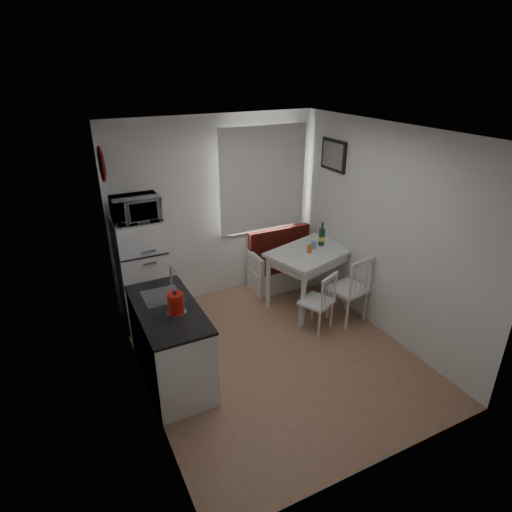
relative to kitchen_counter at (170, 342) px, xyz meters
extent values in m
cube|color=#996F51|center=(1.20, -0.16, -0.46)|extent=(3.00, 3.50, 0.02)
cube|color=white|center=(1.20, -0.16, 2.14)|extent=(3.00, 3.50, 0.02)
cube|color=white|center=(1.20, 1.59, 0.84)|extent=(3.00, 0.02, 2.60)
cube|color=white|center=(1.20, -1.91, 0.84)|extent=(3.00, 0.02, 2.60)
cube|color=white|center=(-0.30, -0.16, 0.84)|extent=(0.02, 3.50, 2.60)
cube|color=white|center=(2.70, -0.16, 0.84)|extent=(0.02, 3.50, 2.60)
cube|color=white|center=(1.90, 1.56, 1.17)|extent=(1.22, 0.06, 1.47)
cube|color=white|center=(1.90, 1.49, 1.22)|extent=(1.35, 0.02, 1.50)
cube|color=white|center=(0.00, -0.01, -0.03)|extent=(0.60, 1.30, 0.86)
cube|color=black|center=(0.00, -0.01, 0.43)|extent=(0.62, 1.32, 0.03)
cube|color=#99999E|center=(0.02, 0.24, 0.39)|extent=(0.40, 0.40, 0.10)
cylinder|color=silver|center=(0.18, 0.42, 0.57)|extent=(0.02, 0.02, 0.26)
cylinder|color=#192E98|center=(-0.27, 1.29, 1.69)|extent=(0.03, 0.40, 0.40)
cube|color=black|center=(2.67, 0.94, 1.59)|extent=(0.04, 0.52, 0.42)
cube|color=white|center=(2.26, 1.32, -0.29)|extent=(1.23, 0.47, 0.34)
cube|color=#531510|center=(2.26, 1.32, -0.06)|extent=(1.17, 0.43, 0.11)
cube|color=#531510|center=(2.26, 1.50, 0.21)|extent=(1.17, 0.09, 0.43)
cube|color=white|center=(2.20, 0.67, 0.36)|extent=(1.29, 1.06, 0.04)
cube|color=white|center=(2.20, 0.67, 0.27)|extent=(1.15, 0.93, 0.13)
cylinder|color=white|center=(2.20, 0.67, -0.06)|extent=(0.07, 0.07, 0.79)
cube|color=white|center=(1.95, 0.10, -0.06)|extent=(0.50, 0.49, 0.04)
cube|color=white|center=(1.95, -0.06, 0.16)|extent=(0.35, 0.19, 0.40)
cube|color=white|center=(2.45, 0.10, 0.00)|extent=(0.52, 0.50, 0.04)
cube|color=white|center=(2.45, -0.09, 0.26)|extent=(0.43, 0.12, 0.47)
cube|color=white|center=(0.02, 1.24, 0.27)|extent=(0.58, 0.58, 1.45)
imported|color=white|center=(0.02, 1.19, 1.15)|extent=(0.55, 0.37, 0.30)
cylinder|color=red|center=(0.05, -0.19, 0.58)|extent=(0.20, 0.20, 0.26)
cylinder|color=orange|center=(2.15, 0.62, 0.43)|extent=(0.06, 0.06, 0.11)
cylinder|color=#75A8C8|center=(2.28, 0.72, 0.43)|extent=(0.06, 0.06, 0.10)
cylinder|color=white|center=(1.90, 0.69, 0.39)|extent=(0.24, 0.24, 0.02)
camera|label=1|loc=(-0.87, -3.80, 2.75)|focal=30.00mm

